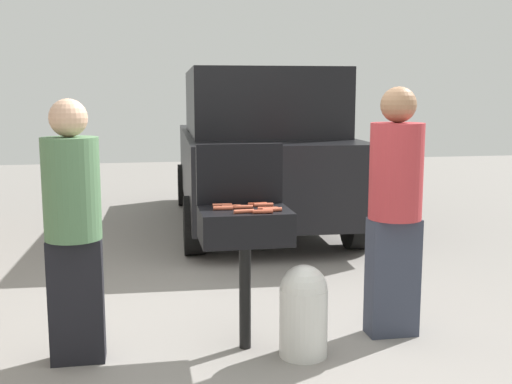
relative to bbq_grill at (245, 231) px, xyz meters
name	(u,v)px	position (x,y,z in m)	size (l,w,h in m)	color
ground_plane	(251,342)	(0.06, 0.08, -0.82)	(24.00, 24.00, 0.00)	gray
bbq_grill	(245,231)	(0.00, 0.00, 0.00)	(0.60, 0.44, 0.96)	black
grill_lid_open	(240,174)	(0.00, 0.22, 0.36)	(0.60, 0.05, 0.42)	black
hot_dog_0	(223,208)	(-0.14, 0.00, 0.16)	(0.03, 0.03, 0.13)	#C6593D
hot_dog_1	(243,207)	(-0.01, 0.02, 0.16)	(0.03, 0.03, 0.13)	#C6593D
hot_dog_2	(264,205)	(0.14, 0.08, 0.16)	(0.03, 0.03, 0.13)	#C6593D
hot_dog_3	(268,209)	(0.14, -0.07, 0.16)	(0.03, 0.03, 0.13)	#B74C33
hot_dog_4	(231,207)	(-0.08, 0.05, 0.16)	(0.03, 0.03, 0.13)	#C6593D
hot_dog_5	(257,204)	(0.11, 0.11, 0.16)	(0.03, 0.03, 0.13)	#AD4228
hot_dog_6	(263,212)	(0.09, -0.16, 0.16)	(0.03, 0.03, 0.13)	#B74C33
hot_dog_7	(272,210)	(0.16, -0.11, 0.16)	(0.03, 0.03, 0.13)	#C6593D
hot_dog_8	(244,211)	(-0.03, -0.13, 0.16)	(0.03, 0.03, 0.13)	#C6593D
hot_dog_9	(222,205)	(-0.14, 0.11, 0.16)	(0.03, 0.03, 0.13)	#C6593D
propane_tank	(304,309)	(0.36, -0.19, -0.50)	(0.32, 0.32, 0.62)	silver
person_left	(73,222)	(-1.10, -0.01, 0.10)	(0.36, 0.36, 1.70)	black
person_right	(395,203)	(1.08, 0.06, 0.14)	(0.37, 0.37, 1.77)	#333847
parked_minivan	(257,148)	(0.83, 4.05, 0.21)	(2.16, 4.47, 2.02)	black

